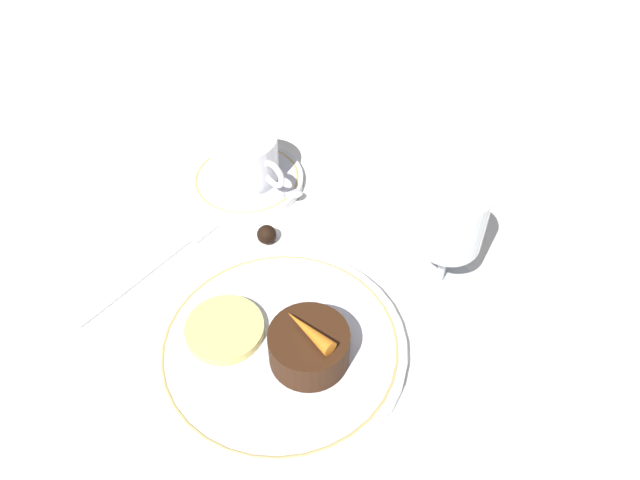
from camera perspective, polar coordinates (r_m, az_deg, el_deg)
name	(u,v)px	position (r m, az deg, el deg)	size (l,w,h in m)	color
ground_plane	(296,321)	(0.62, -2.22, -7.40)	(3.00, 3.00, 0.00)	white
dinner_plate	(281,348)	(0.60, -3.60, -9.84)	(0.24, 0.24, 0.01)	white
saucer	(247,180)	(0.76, -6.66, 5.49)	(0.14, 0.14, 0.01)	white
coffee_cup	(245,157)	(0.74, -6.87, 7.56)	(0.11, 0.08, 0.06)	white
spoon	(269,196)	(0.73, -4.65, 4.05)	(0.07, 0.09, 0.00)	silver
wine_glass	(451,226)	(0.61, 11.89, 1.27)	(0.07, 0.07, 0.13)	silver
fork	(171,253)	(0.70, -13.44, -1.14)	(0.03, 0.20, 0.01)	silver
dessert_cake	(309,346)	(0.57, -1.01, -9.71)	(0.07, 0.07, 0.04)	#381E0F
carrot_garnish	(309,331)	(0.55, -1.04, -8.29)	(0.05, 0.02, 0.01)	orange
pineapple_slice	(225,329)	(0.60, -8.71, -8.07)	(0.08, 0.08, 0.01)	#EFE075
chocolate_truffle	(267,235)	(0.69, -4.90, 0.50)	(0.02, 0.02, 0.02)	black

